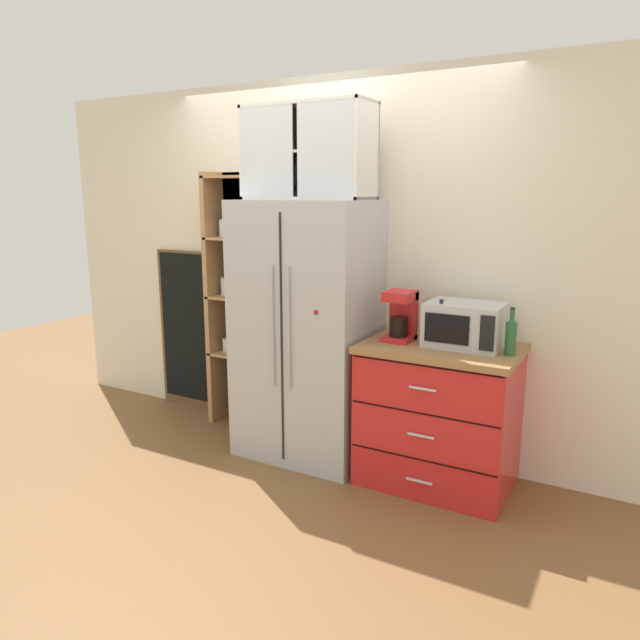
{
  "coord_description": "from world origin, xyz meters",
  "views": [
    {
      "loc": [
        1.97,
        -3.28,
        1.77
      ],
      "look_at": [
        0.1,
        0.04,
        0.95
      ],
      "focal_mm": 33.09,
      "sensor_mm": 36.0,
      "label": 1
    }
  ],
  "objects_px": {
    "refrigerator": "(307,331)",
    "chalkboard_menu": "(190,330)",
    "mug_charcoal": "(439,340)",
    "bottle_cobalt": "(440,326)",
    "coffee_maker": "(401,315)",
    "microwave": "(465,325)",
    "bottle_green": "(511,334)"
  },
  "relations": [
    {
      "from": "refrigerator",
      "to": "chalkboard_menu",
      "type": "height_order",
      "value": "refrigerator"
    },
    {
      "from": "refrigerator",
      "to": "mug_charcoal",
      "type": "relative_size",
      "value": 14.75
    },
    {
      "from": "bottle_cobalt",
      "to": "chalkboard_menu",
      "type": "height_order",
      "value": "chalkboard_menu"
    },
    {
      "from": "coffee_maker",
      "to": "microwave",
      "type": "bearing_deg",
      "value": 6.21
    },
    {
      "from": "refrigerator",
      "to": "bottle_cobalt",
      "type": "height_order",
      "value": "refrigerator"
    },
    {
      "from": "microwave",
      "to": "bottle_cobalt",
      "type": "height_order",
      "value": "bottle_cobalt"
    },
    {
      "from": "coffee_maker",
      "to": "bottle_cobalt",
      "type": "bearing_deg",
      "value": -9.73
    },
    {
      "from": "coffee_maker",
      "to": "mug_charcoal",
      "type": "xyz_separation_m",
      "value": [
        0.27,
        -0.07,
        -0.11
      ]
    },
    {
      "from": "chalkboard_menu",
      "to": "refrigerator",
      "type": "bearing_deg",
      "value": -12.47
    },
    {
      "from": "mug_charcoal",
      "to": "chalkboard_menu",
      "type": "relative_size",
      "value": 0.09
    },
    {
      "from": "microwave",
      "to": "refrigerator",
      "type": "bearing_deg",
      "value": -176.8
    },
    {
      "from": "coffee_maker",
      "to": "chalkboard_menu",
      "type": "bearing_deg",
      "value": 172.15
    },
    {
      "from": "refrigerator",
      "to": "chalkboard_menu",
      "type": "distance_m",
      "value": 1.35
    },
    {
      "from": "coffee_maker",
      "to": "mug_charcoal",
      "type": "height_order",
      "value": "coffee_maker"
    },
    {
      "from": "bottle_green",
      "to": "bottle_cobalt",
      "type": "distance_m",
      "value": 0.4
    },
    {
      "from": "coffee_maker",
      "to": "mug_charcoal",
      "type": "bearing_deg",
      "value": -15.0
    },
    {
      "from": "microwave",
      "to": "mug_charcoal",
      "type": "height_order",
      "value": "microwave"
    },
    {
      "from": "mug_charcoal",
      "to": "microwave",
      "type": "bearing_deg",
      "value": 43.76
    },
    {
      "from": "bottle_cobalt",
      "to": "bottle_green",
      "type": "bearing_deg",
      "value": 2.07
    },
    {
      "from": "coffee_maker",
      "to": "chalkboard_menu",
      "type": "relative_size",
      "value": 0.23
    },
    {
      "from": "chalkboard_menu",
      "to": "bottle_green",
      "type": "bearing_deg",
      "value": -6.54
    },
    {
      "from": "bottle_cobalt",
      "to": "microwave",
      "type": "bearing_deg",
      "value": 36.02
    },
    {
      "from": "coffee_maker",
      "to": "bottle_green",
      "type": "distance_m",
      "value": 0.67
    },
    {
      "from": "mug_charcoal",
      "to": "chalkboard_menu",
      "type": "xyz_separation_m",
      "value": [
        -2.23,
        0.34,
        -0.26
      ]
    },
    {
      "from": "coffee_maker",
      "to": "chalkboard_menu",
      "type": "distance_m",
      "value": 2.02
    },
    {
      "from": "mug_charcoal",
      "to": "bottle_green",
      "type": "distance_m",
      "value": 0.41
    },
    {
      "from": "coffee_maker",
      "to": "mug_charcoal",
      "type": "distance_m",
      "value": 0.3
    },
    {
      "from": "bottle_green",
      "to": "bottle_cobalt",
      "type": "xyz_separation_m",
      "value": [
        -0.4,
        -0.01,
        0.01
      ]
    },
    {
      "from": "microwave",
      "to": "chalkboard_menu",
      "type": "relative_size",
      "value": 0.33
    },
    {
      "from": "refrigerator",
      "to": "mug_charcoal",
      "type": "distance_m",
      "value": 0.94
    },
    {
      "from": "bottle_cobalt",
      "to": "chalkboard_menu",
      "type": "xyz_separation_m",
      "value": [
        -2.23,
        0.32,
        -0.34
      ]
    },
    {
      "from": "refrigerator",
      "to": "microwave",
      "type": "xyz_separation_m",
      "value": [
        1.05,
        0.06,
        0.15
      ]
    }
  ]
}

